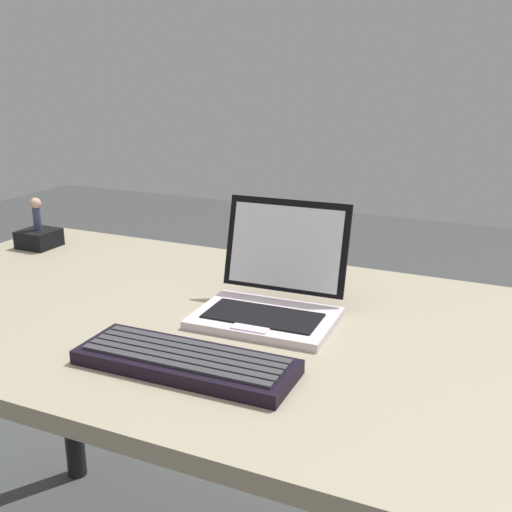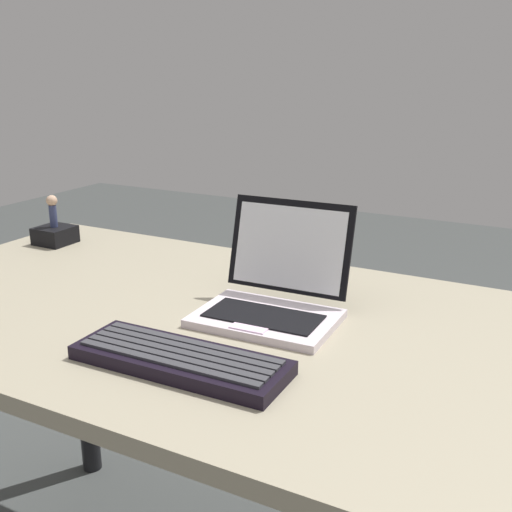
{
  "view_description": "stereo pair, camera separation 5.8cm",
  "coord_description": "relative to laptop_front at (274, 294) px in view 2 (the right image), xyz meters",
  "views": [
    {
      "loc": [
        0.37,
        -0.91,
        1.18
      ],
      "look_at": [
        -0.04,
        -0.02,
        0.88
      ],
      "focal_mm": 43.63,
      "sensor_mm": 36.0,
      "label": 1
    },
    {
      "loc": [
        0.42,
        -0.88,
        1.18
      ],
      "look_at": [
        -0.04,
        -0.02,
        0.88
      ],
      "focal_mm": 43.63,
      "sensor_mm": 36.0,
      "label": 2
    }
  ],
  "objects": [
    {
      "name": "figurine_stand",
      "position": [
        -0.69,
        0.16,
        -0.02
      ],
      "size": [
        0.08,
        0.08,
        0.04
      ],
      "primitive_type": "cube",
      "color": "black",
      "rests_on": "desk"
    },
    {
      "name": "external_keyboard",
      "position": [
        -0.04,
        -0.24,
        -0.03
      ],
      "size": [
        0.33,
        0.12,
        0.03
      ],
      "color": "black",
      "rests_on": "desk"
    },
    {
      "name": "figurine",
      "position": [
        -0.69,
        0.16,
        0.05
      ],
      "size": [
        0.03,
        0.03,
        0.08
      ],
      "color": "navy",
      "rests_on": "figurine_stand"
    },
    {
      "name": "desk",
      "position": [
        0.04,
        -0.04,
        -0.13
      ],
      "size": [
        1.69,
        0.76,
        0.75
      ],
      "color": "#9D937B",
      "rests_on": "ground"
    },
    {
      "name": "laptop_front",
      "position": [
        0.0,
        0.0,
        0.0
      ],
      "size": [
        0.25,
        0.22,
        0.19
      ],
      "color": "silver",
      "rests_on": "desk"
    }
  ]
}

